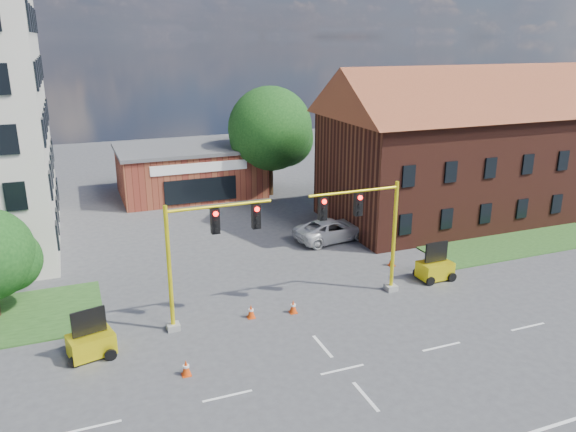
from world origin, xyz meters
The scene contains 15 objects.
ground centered at (0.00, 0.00, 0.00)m, with size 120.00×120.00×0.00m, color #434345.
grass_verge_ne centered at (18.00, 9.00, 0.04)m, with size 14.00×4.00×0.08m, color #264B1C.
lane_markings centered at (0.00, -3.00, 0.01)m, with size 60.00×36.00×0.01m, color white, non-canonical shape.
brick_shop centered at (0.00, 29.98, 2.16)m, with size 12.40×8.40×4.30m.
townhouse_row centered at (18.00, 16.00, 5.93)m, with size 21.00×11.00×11.50m.
tree_large centered at (6.87, 27.08, 5.61)m, with size 7.59×7.22×9.47m.
signal_mast_west centered at (-4.36, 6.00, 3.92)m, with size 5.30×0.60×6.20m.
signal_mast_east centered at (4.36, 6.00, 3.92)m, with size 5.30×0.60×6.20m.
trailer_west centered at (-9.74, 4.98, 0.67)m, with size 2.12×1.66×2.14m.
trailer_east centered at (9.13, 6.39, 0.67)m, with size 1.93×1.33×2.15m.
cone_a centered at (-6.20, 2.00, 0.34)m, with size 0.40×0.40×0.70m.
cone_b centered at (-2.17, 5.78, 0.34)m, with size 0.40×0.40×0.70m.
cone_c centered at (-0.02, 5.51, 0.34)m, with size 0.40×0.40×0.70m.
cone_d centered at (7.88, 9.00, 0.34)m, with size 0.40×0.40×0.70m.
pickup_white centered at (6.47, 14.45, 0.74)m, with size 2.47×5.35×1.49m, color silver.
Camera 1 is at (-9.63, -18.26, 13.35)m, focal length 35.00 mm.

